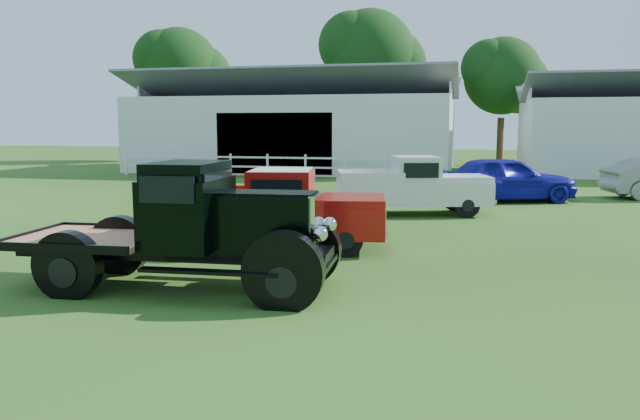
% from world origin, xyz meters
% --- Properties ---
extents(ground, '(120.00, 120.00, 0.00)m').
position_xyz_m(ground, '(0.00, 0.00, 0.00)').
color(ground, '#2A4514').
extents(shed_left, '(18.80, 10.20, 5.60)m').
position_xyz_m(shed_left, '(-7.00, 26.00, 2.80)').
color(shed_left, silver).
rests_on(shed_left, ground).
extents(fence_rail, '(14.20, 0.16, 1.20)m').
position_xyz_m(fence_rail, '(-8.00, 20.00, 0.60)').
color(fence_rail, white).
rests_on(fence_rail, ground).
extents(tree_a, '(6.30, 6.30, 10.50)m').
position_xyz_m(tree_a, '(-18.00, 33.00, 5.25)').
color(tree_a, '#09330C').
rests_on(tree_a, ground).
extents(tree_b, '(6.90, 6.90, 11.50)m').
position_xyz_m(tree_b, '(-4.00, 34.00, 5.75)').
color(tree_b, '#09330C').
rests_on(tree_b, ground).
extents(tree_c, '(5.40, 5.40, 9.00)m').
position_xyz_m(tree_c, '(5.00, 33.00, 4.50)').
color(tree_c, '#09330C').
rests_on(tree_c, ground).
extents(vintage_flatbed, '(5.37, 2.39, 2.08)m').
position_xyz_m(vintage_flatbed, '(-1.55, -1.11, 1.04)').
color(vintage_flatbed, black).
rests_on(vintage_flatbed, ground).
extents(red_pickup, '(5.02, 2.57, 1.75)m').
position_xyz_m(red_pickup, '(-1.04, 2.45, 0.87)').
color(red_pickup, '#AF120E').
rests_on(red_pickup, ground).
extents(white_pickup, '(4.97, 3.00, 1.71)m').
position_xyz_m(white_pickup, '(1.35, 8.39, 0.85)').
color(white_pickup, silver).
rests_on(white_pickup, ground).
extents(misc_car_blue, '(5.07, 3.34, 1.60)m').
position_xyz_m(misc_car_blue, '(4.26, 12.35, 0.80)').
color(misc_car_blue, '#161499').
rests_on(misc_car_blue, ground).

